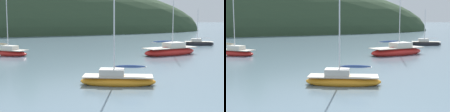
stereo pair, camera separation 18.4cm
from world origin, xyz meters
TOP-DOWN VIEW (x-y plane):
  - sailboat_cream_ketch at (-8.22, 33.86)m, footprint 5.39×4.97m
  - sailboat_red_portside at (-1.53, 14.29)m, footprint 5.28×3.47m
  - sailboat_white_near at (20.42, 38.56)m, footprint 4.92×3.42m
  - sailboat_grey_yawl at (10.05, 28.44)m, footprint 7.56×3.92m

SIDE VIEW (x-z plane):
  - sailboat_white_near at x=20.42m, z-range -2.55..3.15m
  - sailboat_red_portside at x=-1.53m, z-range -3.23..3.90m
  - sailboat_cream_ketch at x=-8.22m, z-range -3.09..3.79m
  - sailboat_grey_yawl at x=10.05m, z-range -4.40..5.27m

